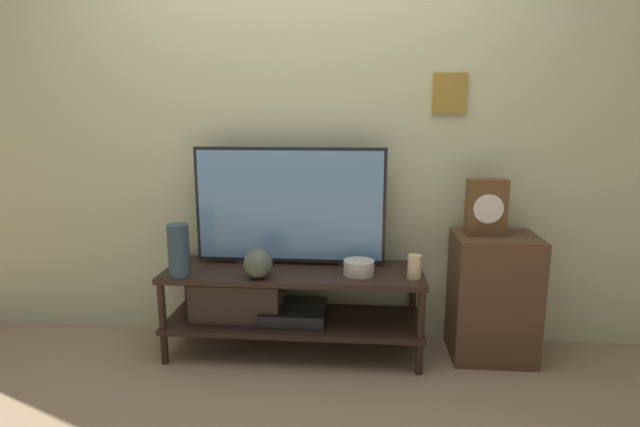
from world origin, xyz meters
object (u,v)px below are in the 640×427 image
television (290,205)px  vase_tall_ceramic (179,251)px  vase_wide_bowl (359,268)px  mantel_clock (486,207)px  vase_round_glass (258,264)px  candle_jar (414,267)px

television → vase_tall_ceramic: size_ratio=3.81×
vase_tall_ceramic → vase_wide_bowl: 0.96m
mantel_clock → vase_round_glass: bearing=-169.7°
vase_tall_ceramic → vase_wide_bowl: bearing=6.2°
television → vase_round_glass: 0.39m
vase_round_glass → mantel_clock: size_ratio=0.51×
vase_wide_bowl → candle_jar: (0.29, -0.04, 0.02)m
television → mantel_clock: (1.07, -0.04, 0.01)m
television → candle_jar: bearing=-15.8°
television → vase_round_glass: size_ratio=6.94×
vase_tall_ceramic → vase_round_glass: bearing=0.9°
vase_round_glass → candle_jar: 0.82m
television → mantel_clock: 1.07m
vase_round_glass → mantel_clock: (1.21, 0.22, 0.28)m
vase_tall_ceramic → television: bearing=25.1°
candle_jar → vase_tall_ceramic: bearing=-176.9°
television → candle_jar: television is taller
candle_jar → mantel_clock: bearing=22.2°
television → vase_wide_bowl: television is taller
vase_wide_bowl → mantel_clock: bearing=10.2°
television → vase_round_glass: (-0.14, -0.26, -0.27)m
vase_tall_ceramic → vase_wide_bowl: size_ratio=1.71×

